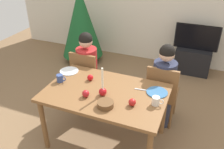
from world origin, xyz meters
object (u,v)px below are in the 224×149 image
person_left_child (87,71)px  bowl_walnuts (105,104)px  chair_left (87,76)px  apple_by_left_plate (86,94)px  plate_left (69,71)px  christmas_tree (81,22)px  candle_centerpiece (103,90)px  plate_right (157,92)px  tv (197,37)px  chair_right (162,91)px  mug_right (156,101)px  dining_table (106,97)px  person_right_child (163,87)px  apple_by_right_mug (90,78)px  tv_stand (192,60)px  apple_near_candle (132,102)px  mug_left (60,78)px

person_left_child → bowl_walnuts: (0.68, -0.90, 0.21)m
chair_left → apple_by_left_plate: 0.93m
bowl_walnuts → plate_left: bearing=145.5°
christmas_tree → candle_centerpiece: bearing=-56.0°
plate_left → apple_by_left_plate: 0.64m
plate_right → tv: bearing=82.9°
chair_right → mug_right: size_ratio=7.04×
dining_table → person_right_child: (0.55, 0.64, -0.10)m
plate_right → apple_by_right_mug: bearing=-177.4°
person_right_child → tv: bearing=80.9°
plate_left → tv_stand: bearing=54.6°
chair_left → person_right_child: person_right_child is taller
chair_left → plate_left: size_ratio=3.68×
plate_right → mug_right: mug_right is taller
chair_right → bowl_walnuts: (-0.44, -0.87, 0.27)m
christmas_tree → bowl_walnuts: (1.48, -2.22, -0.05)m
tv → apple_by_right_mug: tv is taller
chair_left → christmas_tree: (-0.80, 1.36, 0.32)m
christmas_tree → apple_near_candle: size_ratio=19.69×
plate_left → mug_right: 1.26m
person_right_child → plate_right: person_right_child is taller
mug_left → apple_by_right_mug: 0.37m
apple_by_left_plate → bowl_walnuts: bearing=-16.7°
bowl_walnuts → candle_centerpiece: bearing=120.4°
mug_left → apple_by_left_plate: bearing=-21.2°
plate_left → bowl_walnuts: bowl_walnuts is taller
person_left_child → mug_right: 1.36m
christmas_tree → mug_right: 2.80m
candle_centerpiece → christmas_tree: bearing=124.0°
apple_by_right_mug → chair_left: bearing=123.5°
tv → apple_by_left_plate: tv is taller
apple_by_left_plate → apple_by_right_mug: bearing=108.5°
christmas_tree → candle_centerpiece: christmas_tree is taller
tv → plate_right: size_ratio=3.25×
plate_right → bowl_walnuts: 0.64m
dining_table → plate_right: plate_right is taller
person_left_child → apple_by_left_plate: 0.94m
chair_left → candle_centerpiece: 0.95m
chair_right → mug_left: chair_right is taller
candle_centerpiece → apple_by_left_plate: bearing=-149.5°
tv_stand → apple_by_right_mug: size_ratio=8.52×
tv → plate_left: (-1.45, -2.05, 0.05)m
tv_stand → plate_right: (-0.26, -2.10, 0.52)m
bowl_walnuts → chair_right: bearing=62.9°
person_left_child → plate_left: bearing=-99.4°
christmas_tree → mug_right: size_ratio=12.50×
mug_right → dining_table: bearing=177.2°
christmas_tree → candle_centerpiece: 2.46m
chair_right → tv_stand: bearing=81.1°
chair_left → christmas_tree: christmas_tree is taller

